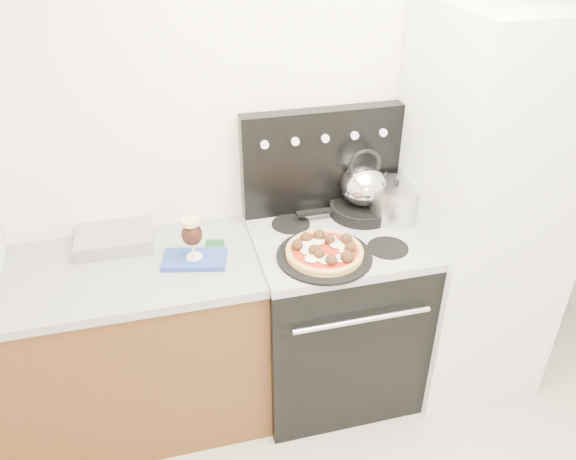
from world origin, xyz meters
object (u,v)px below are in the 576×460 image
object	(u,v)px
pizza_pan	(324,256)
pizza	(325,250)
beer_glass	(192,238)
stove_body	(333,317)
oven_mitt	(195,259)
tea_kettle	(364,182)
stock_pot	(394,202)
skillet	(361,209)
fridge	(480,214)
base_cabinet	(103,355)

from	to	relation	value
pizza_pan	pizza	xyz separation A→B (m)	(0.00, 0.00, 0.03)
beer_glass	stove_body	bearing A→B (deg)	1.13
oven_mitt	tea_kettle	size ratio (longest dim) A/B	1.13
oven_mitt	pizza_pan	distance (m)	0.55
stove_body	stock_pot	xyz separation A→B (m)	(0.30, 0.09, 0.56)
pizza	skillet	size ratio (longest dim) A/B	1.09
fridge	tea_kettle	world-z (taller)	fridge
fridge	beer_glass	xyz separation A→B (m)	(-1.35, 0.01, 0.07)
base_cabinet	pizza_pan	distance (m)	1.13
pizza_pan	tea_kettle	xyz separation A→B (m)	(0.28, 0.31, 0.17)
fridge	stock_pot	bearing A→B (deg)	164.08
stove_body	beer_glass	distance (m)	0.87
skillet	pizza	bearing A→B (deg)	-132.63
pizza	tea_kettle	bearing A→B (deg)	47.37
skillet	tea_kettle	world-z (taller)	tea_kettle
beer_glass	skillet	bearing A→B (deg)	11.96
stove_body	stock_pot	size ratio (longest dim) A/B	3.82
base_cabinet	fridge	bearing A→B (deg)	-1.59
oven_mitt	beer_glass	world-z (taller)	beer_glass
oven_mitt	stock_pot	xyz separation A→B (m)	(0.95, 0.10, 0.09)
tea_kettle	stock_pot	size ratio (longest dim) A/B	1.02
fridge	beer_glass	distance (m)	1.35
fridge	oven_mitt	xyz separation A→B (m)	(-1.35, 0.01, -0.04)
tea_kettle	stock_pot	xyz separation A→B (m)	(0.13, -0.07, -0.09)
pizza_pan	pizza	distance (m)	0.03
stove_body	tea_kettle	bearing A→B (deg)	42.92
beer_glass	tea_kettle	distance (m)	0.84
fridge	skillet	size ratio (longest dim) A/B	6.25
oven_mitt	pizza	world-z (taller)	pizza
base_cabinet	skillet	size ratio (longest dim) A/B	4.77
beer_glass	stock_pot	bearing A→B (deg)	6.04
base_cabinet	fridge	distance (m)	1.88
stove_body	fridge	bearing A→B (deg)	-2.05
skillet	stock_pot	bearing A→B (deg)	-29.29
oven_mitt	pizza_pan	xyz separation A→B (m)	(0.54, -0.13, 0.02)
fridge	pizza_pan	xyz separation A→B (m)	(-0.81, -0.12, -0.02)
stove_body	pizza	bearing A→B (deg)	-126.87
beer_glass	oven_mitt	bearing A→B (deg)	0.00
skillet	fridge	bearing A→B (deg)	-19.47
stock_pot	pizza_pan	bearing A→B (deg)	-150.48
fridge	pizza_pan	world-z (taller)	fridge
pizza_pan	skillet	bearing A→B (deg)	47.37
oven_mitt	beer_glass	xyz separation A→B (m)	(0.00, 0.00, 0.11)
base_cabinet	oven_mitt	xyz separation A→B (m)	(0.46, -0.04, 0.48)
fridge	skillet	distance (m)	0.56
tea_kettle	pizza_pan	bearing A→B (deg)	-119.97
stove_body	oven_mitt	bearing A→B (deg)	-178.87
oven_mitt	base_cabinet	bearing A→B (deg)	175.27
beer_glass	stock_pot	xyz separation A→B (m)	(0.95, 0.10, -0.01)
pizza_pan	tea_kettle	world-z (taller)	tea_kettle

